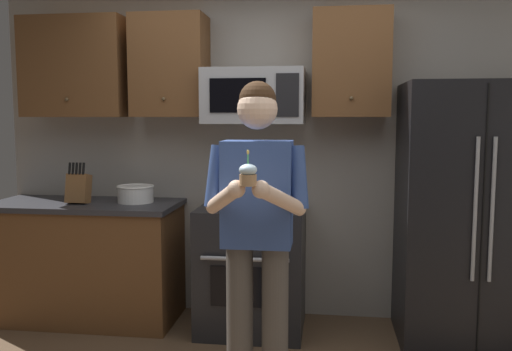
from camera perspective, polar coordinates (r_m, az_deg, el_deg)
wall_back at (r=4.24m, az=2.34°, el=2.59°), size 4.40×0.10×2.60m
oven_range at (r=4.01m, az=-0.42°, el=-9.77°), size 0.76×0.70×0.93m
microwave at (r=3.98m, az=-0.18°, el=8.42°), size 0.74×0.41×0.40m
refrigerator at (r=3.95m, az=21.60°, el=-3.93°), size 0.90×0.75×1.80m
cabinet_row_upper at (r=4.16m, az=-8.11°, el=11.43°), size 2.78×0.36×0.76m
counter_left at (r=4.40m, az=-17.57°, el=-8.62°), size 1.44×0.66×0.92m
knife_block at (r=4.26m, az=-18.38°, el=-1.27°), size 0.16×0.15×0.32m
bowl_large_white at (r=4.19m, az=-12.70°, el=-1.87°), size 0.28×0.28×0.13m
person at (r=2.95m, az=0.11°, el=-4.96°), size 0.60×0.48×1.76m
cupcake at (r=2.58m, az=-0.86°, el=0.11°), size 0.09×0.09×0.17m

